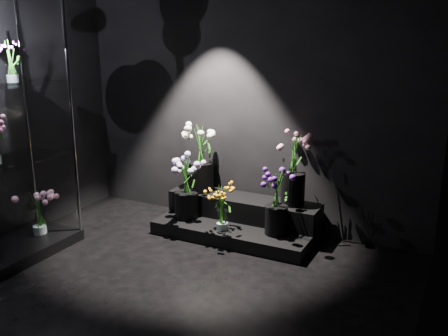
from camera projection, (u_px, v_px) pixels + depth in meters
The scene contains 12 objects.
floor at pixel (144, 303), 4.01m from camera, with size 4.00×4.00×0.00m, color black.
wall_back at pixel (248, 100), 5.36m from camera, with size 4.00×4.00×0.00m, color black.
wall_right at pixel (429, 164), 2.77m from camera, with size 4.00×4.00×0.00m, color black.
display_riser at pixel (239, 219), 5.37m from camera, with size 1.69×0.75×0.38m.
display_case at pixel (6, 133), 4.60m from camera, with size 0.66×1.10×2.42m.
bouquet_orange_bells at pixel (222, 208), 5.07m from camera, with size 0.30×0.30×0.46m.
bouquet_lilac at pixel (186, 184), 5.36m from camera, with size 0.47×0.47×0.68m.
bouquet_purple at pixel (277, 199), 4.93m from camera, with size 0.44×0.44×0.65m.
bouquet_cream_roses at pixel (201, 155), 5.52m from camera, with size 0.44×0.44×0.74m.
bouquet_pink_roses at pixel (294, 164), 5.08m from camera, with size 0.49×0.49×0.74m.
bouquet_case_magenta at pixel (11, 61), 4.55m from camera, with size 0.25×0.25×0.38m.
bouquet_case_base_pink at pixel (38, 211), 5.05m from camera, with size 0.41×0.41×0.45m.
Camera 1 is at (2.19, -2.90, 2.12)m, focal length 40.00 mm.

